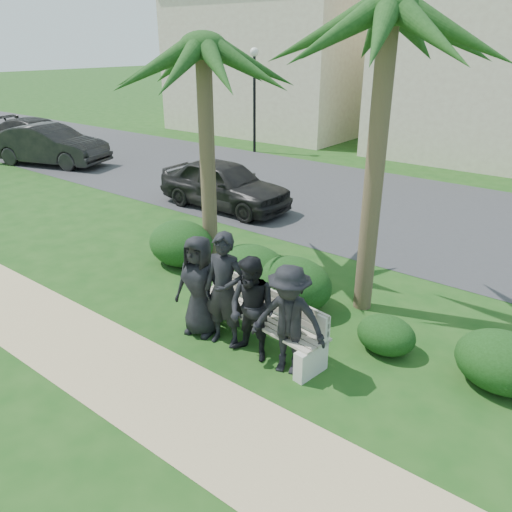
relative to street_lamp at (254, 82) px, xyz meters
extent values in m
plane|color=#174313|center=(9.00, -12.00, -2.94)|extent=(160.00, 160.00, 0.00)
cube|color=tan|center=(9.00, -13.80, -2.94)|extent=(30.00, 1.60, 0.01)
cube|color=#2D2D30|center=(9.00, -4.00, -2.94)|extent=(160.00, 8.00, 0.01)
cube|color=beige|center=(-3.00, 6.00, 0.56)|extent=(10.00, 8.00, 7.00)
cube|color=beige|center=(8.00, 6.00, 0.56)|extent=(8.00, 8.00, 7.00)
cylinder|color=black|center=(0.00, 0.00, -0.94)|extent=(0.12, 0.12, 4.00)
sphere|color=white|center=(0.00, 0.00, 1.16)|extent=(0.36, 0.36, 0.36)
cube|color=#A59B8A|center=(9.42, -11.98, -2.47)|extent=(2.60, 0.94, 0.04)
cube|color=#A59B8A|center=(9.42, -11.73, -2.20)|extent=(2.53, 0.40, 0.30)
cube|color=beige|center=(8.23, -11.98, -2.71)|extent=(0.25, 0.60, 0.47)
cube|color=beige|center=(10.60, -11.98, -2.71)|extent=(0.25, 0.60, 0.47)
imported|color=black|center=(8.51, -12.27, -2.09)|extent=(0.93, 0.71, 1.71)
imported|color=black|center=(9.05, -12.27, -2.00)|extent=(0.77, 0.59, 1.89)
imported|color=black|center=(9.64, -12.31, -2.11)|extent=(0.81, 0.64, 1.66)
imported|color=black|center=(10.26, -12.27, -2.09)|extent=(1.24, 0.94, 1.70)
ellipsoid|color=black|center=(6.20, -10.47, -2.45)|extent=(1.51, 1.25, 0.99)
ellipsoid|color=black|center=(8.28, -10.63, -2.45)|extent=(1.51, 1.25, 0.98)
ellipsoid|color=black|center=(9.22, -10.61, -2.46)|extent=(1.50, 1.24, 0.98)
ellipsoid|color=black|center=(11.18, -10.89, -2.64)|extent=(0.93, 0.77, 0.60)
ellipsoid|color=black|center=(12.83, -10.71, -2.52)|extent=(1.29, 1.07, 0.84)
cylinder|color=brown|center=(6.60, -9.97, -0.73)|extent=(0.32, 0.32, 4.44)
cylinder|color=brown|center=(10.24, -9.81, -0.46)|extent=(0.32, 0.32, 4.96)
imported|color=black|center=(4.29, -6.87, -2.25)|extent=(4.12, 1.70, 1.40)
imported|color=black|center=(-4.80, -6.88, -2.18)|extent=(4.91, 2.99, 1.53)
imported|color=black|center=(-7.16, -6.01, -2.21)|extent=(5.31, 2.89, 1.46)
camera|label=1|loc=(13.69, -17.41, 1.56)|focal=35.00mm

